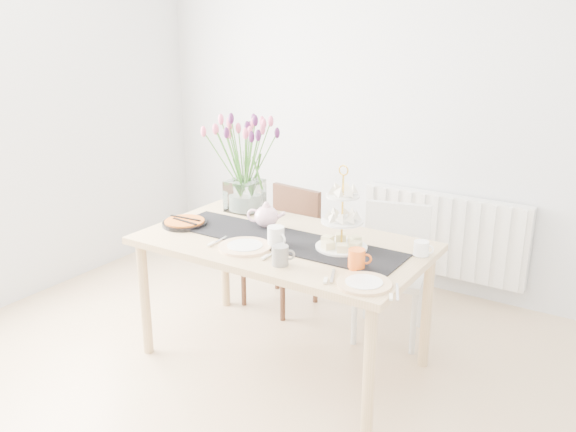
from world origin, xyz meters
The scene contains 16 objects.
room_shell centered at (0.00, 0.00, 1.30)m, with size 4.50×4.50×4.50m.
radiator centered at (0.50, 2.19, 0.45)m, with size 1.20×0.08×0.60m, color white.
dining_table centered at (0.03, 0.79, 0.67)m, with size 1.60×0.90×0.75m.
chair_brown centered at (-0.38, 1.47, 0.47)m, with size 0.45×0.45×0.82m.
chair_white centered at (0.42, 1.46, 0.48)m, with size 0.50×0.50×0.83m.
table_runner centered at (0.03, 0.79, 0.75)m, with size 1.40×0.35×0.01m, color black.
tulip_vase centered at (-0.48, 1.13, 1.16)m, with size 0.73×0.73×0.63m.
cake_stand centered at (0.37, 0.85, 0.87)m, with size 0.28×0.28×0.41m.
teapot centered at (-0.17, 0.92, 0.82)m, with size 0.23×0.19×0.15m, color white, non-canonical shape.
cream_jug centered at (0.77, 0.99, 0.79)m, with size 0.08×0.08×0.08m, color white.
tart_tin centered at (-0.61, 0.69, 0.77)m, with size 0.27×0.27×0.03m.
mug_grey centered at (0.22, 0.48, 0.80)m, with size 0.09×0.09×0.10m, color slate.
mug_white centered at (0.05, 0.70, 0.81)m, with size 0.09×0.09×0.11m, color silver.
mug_orange centered at (0.56, 0.65, 0.80)m, with size 0.09×0.09×0.10m, color orange.
plate_left centered at (-0.08, 0.58, 0.76)m, with size 0.29×0.29×0.01m, color white.
plate_right centered at (0.68, 0.49, 0.76)m, with size 0.26×0.26×0.01m, color silver.
Camera 1 is at (1.78, -1.89, 1.94)m, focal length 38.00 mm.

